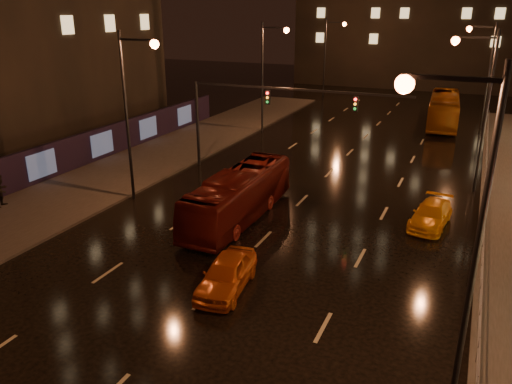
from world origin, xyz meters
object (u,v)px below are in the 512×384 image
taxi_near (227,274)px  pedestrian_b (1,190)px  bus_red (239,195)px  bus_curb (444,110)px  taxi_far (431,215)px

taxi_near → pedestrian_b: bearing=163.5°
bus_red → pedestrian_b: bearing=-162.7°
bus_curb → pedestrian_b: (-21.68, -34.01, -0.47)m
taxi_far → taxi_near: bearing=-118.2°
bus_curb → taxi_near: 37.13m
taxi_far → pedestrian_b: (-23.27, -7.67, 0.51)m
taxi_near → taxi_far: bearing=48.6°
taxi_far → pedestrian_b: size_ratio=2.19×
bus_curb → bus_red: bearing=-109.2°
taxi_near → taxi_far: taxi_near is taller
bus_curb → taxi_far: bearing=-90.1°
bus_red → taxi_far: (9.90, 3.39, -0.76)m
bus_curb → taxi_far: 26.40m
taxi_near → taxi_far: (7.09, 10.37, -0.09)m
bus_red → bus_curb: bearing=74.0°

